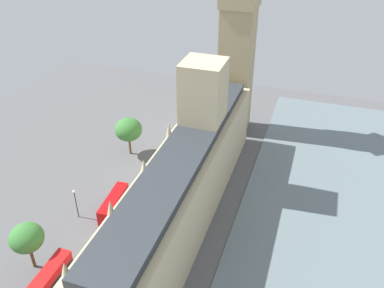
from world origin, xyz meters
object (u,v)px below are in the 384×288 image
Objects in this scene: double_decker_bus_corner at (114,205)px; pedestrian_far_end at (131,236)px; car_black_under_trees at (156,165)px; plane_tree_near_tower at (128,130)px; parliament_building at (186,178)px; street_lamp_kerbside at (75,199)px; clock_tower at (239,23)px; car_yellow_cab_opposite_hall at (166,147)px; pedestrian_leading at (141,220)px; double_decker_bus_by_river_gate at (49,280)px; pedestrian_trailing at (155,201)px; plane_tree_midblock at (27,238)px.

double_decker_bus_corner reaches higher than pedestrian_far_end.
plane_tree_near_tower is at bearing -30.00° from car_black_under_trees.
parliament_building reaches higher than street_lamp_kerbside.
plane_tree_near_tower is (21.79, 21.66, -22.79)m from clock_tower.
car_black_under_trees is at bearing -111.59° from street_lamp_kerbside.
car_yellow_cab_opposite_hall is at bearing -58.48° from parliament_building.
parliament_building is at bearing -23.74° from pedestrian_far_end.
plane_tree_near_tower is at bearing 27.04° from car_yellow_cab_opposite_hall.
double_decker_bus_corner is at bearing -104.81° from pedestrian_leading.
pedestrian_leading is at bearing 11.94° from pedestrian_far_end.
parliament_building reaches higher than car_yellow_cab_opposite_hall.
double_decker_bus_by_river_gate is 1.50× the size of street_lamp_kerbside.
car_black_under_trees is at bearing -99.03° from double_decker_bus_corner.
pedestrian_far_end reaches higher than pedestrian_trailing.
street_lamp_kerbside is (13.20, 2.51, 4.13)m from pedestrian_leading.
plane_tree_midblock is 1.37× the size of street_lamp_kerbside.
double_decker_bus_by_river_gate is at bearing -30.98° from pedestrian_leading.
double_decker_bus_by_river_gate is 1.09× the size of plane_tree_midblock.
plane_tree_near_tower is at bearing 44.82° from clock_tower.
parliament_building is at bearing -120.89° from double_decker_bus_by_river_gate.
pedestrian_far_end is (7.96, 10.53, -8.52)m from parliament_building.
plane_tree_midblock is (21.48, 22.39, -2.19)m from parliament_building.
plane_tree_near_tower reaches higher than pedestrian_trailing.
parliament_building reaches higher than plane_tree_midblock.
car_yellow_cab_opposite_hall is 0.42× the size of plane_tree_midblock.
plane_tree_midblock is 14.24m from street_lamp_kerbside.
plane_tree_near_tower is (13.50, -22.90, 6.42)m from pedestrian_leading.
car_yellow_cab_opposite_hall is 0.39× the size of double_decker_bus_by_river_gate.
street_lamp_kerbside reaches higher than car_yellow_cab_opposite_hall.
pedestrian_trailing is at bearing 10.94° from pedestrian_far_end.
clock_tower is 48.51m from pedestrian_trailing.
car_yellow_cab_opposite_hall is at bearing -179.49° from pedestrian_leading.
double_decker_bus_by_river_gate is (15.76, 64.72, -27.28)m from clock_tower.
plane_tree_midblock reaches higher than double_decker_bus_by_river_gate.
double_decker_bus_corner is 19.07m from plane_tree_midblock.
clock_tower is 37.26× the size of pedestrian_trailing.
plane_tree_near_tower reaches higher than plane_tree_midblock.
pedestrian_far_end is 0.23× the size of street_lamp_kerbside.
car_yellow_cab_opposite_hall is 0.95× the size of car_black_under_trees.
plane_tree_near_tower is 1.43× the size of street_lamp_kerbside.
parliament_building is at bearing 115.92° from pedestrian_leading.
plane_tree_near_tower is (8.09, 4.54, 6.23)m from car_yellow_cab_opposite_hall.
pedestrian_trailing is 0.22× the size of street_lamp_kerbside.
car_yellow_cab_opposite_hall is 31.19m from street_lamp_kerbside.
pedestrian_trailing is (-5.08, 12.28, -0.19)m from car_black_under_trees.
car_yellow_cab_opposite_hall is (13.26, -21.62, -8.37)m from parliament_building.
car_yellow_cab_opposite_hall is 0.41× the size of plane_tree_near_tower.
parliament_building is 7.14× the size of plane_tree_midblock.
parliament_building is 44.20× the size of pedestrian_leading.
car_black_under_trees is 0.45× the size of plane_tree_midblock.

